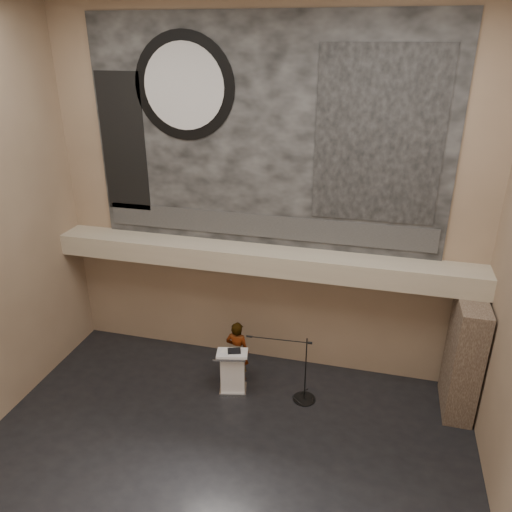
# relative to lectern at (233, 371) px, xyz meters

# --- Properties ---
(floor) EXTENTS (10.00, 10.00, 0.00)m
(floor) POSITION_rel_lectern_xyz_m (0.36, -2.43, -0.55)
(floor) COLOR black
(floor) RESTS_ON ground
(wall_back) EXTENTS (10.00, 0.02, 8.50)m
(wall_back) POSITION_rel_lectern_xyz_m (0.36, 1.57, 3.70)
(wall_back) COLOR #836B53
(wall_back) RESTS_ON floor
(wall_front) EXTENTS (10.00, 0.02, 8.50)m
(wall_front) POSITION_rel_lectern_xyz_m (0.36, -6.43, 3.70)
(wall_front) COLOR #836B53
(wall_front) RESTS_ON floor
(soffit) EXTENTS (10.00, 0.80, 0.50)m
(soffit) POSITION_rel_lectern_xyz_m (0.36, 1.17, 2.40)
(soffit) COLOR tan
(soffit) RESTS_ON wall_back
(sprinkler_left) EXTENTS (0.04, 0.04, 0.06)m
(sprinkler_left) POSITION_rel_lectern_xyz_m (-1.24, 1.12, 2.12)
(sprinkler_left) COLOR #B2893D
(sprinkler_left) RESTS_ON soffit
(sprinkler_right) EXTENTS (0.04, 0.04, 0.06)m
(sprinkler_right) POSITION_rel_lectern_xyz_m (2.26, 1.12, 2.12)
(sprinkler_right) COLOR #B2893D
(sprinkler_right) RESTS_ON soffit
(banner) EXTENTS (8.00, 0.05, 5.00)m
(banner) POSITION_rel_lectern_xyz_m (0.36, 1.54, 5.15)
(banner) COLOR black
(banner) RESTS_ON wall_back
(banner_text_strip) EXTENTS (7.76, 0.02, 0.55)m
(banner_text_strip) POSITION_rel_lectern_xyz_m (0.36, 1.50, 3.10)
(banner_text_strip) COLOR #2F2F2F
(banner_text_strip) RESTS_ON banner
(banner_clock_rim) EXTENTS (2.30, 0.02, 2.30)m
(banner_clock_rim) POSITION_rel_lectern_xyz_m (-1.44, 1.50, 6.15)
(banner_clock_rim) COLOR black
(banner_clock_rim) RESTS_ON banner
(banner_clock_face) EXTENTS (1.84, 0.02, 1.84)m
(banner_clock_face) POSITION_rel_lectern_xyz_m (-1.44, 1.48, 6.15)
(banner_clock_face) COLOR silver
(banner_clock_face) RESTS_ON banner
(banner_building_print) EXTENTS (2.60, 0.02, 3.60)m
(banner_building_print) POSITION_rel_lectern_xyz_m (2.76, 1.50, 5.25)
(banner_building_print) COLOR black
(banner_building_print) RESTS_ON banner
(banner_brick_print) EXTENTS (1.10, 0.02, 3.20)m
(banner_brick_print) POSITION_rel_lectern_xyz_m (-3.04, 1.50, 4.85)
(banner_brick_print) COLOR black
(banner_brick_print) RESTS_ON banner
(stone_pier) EXTENTS (0.60, 1.40, 2.70)m
(stone_pier) POSITION_rel_lectern_xyz_m (5.01, 0.72, 0.80)
(stone_pier) COLOR #46362B
(stone_pier) RESTS_ON floor
(lectern) EXTENTS (0.80, 0.64, 1.13)m
(lectern) POSITION_rel_lectern_xyz_m (0.00, 0.00, 0.00)
(lectern) COLOR silver
(lectern) RESTS_ON floor
(binder) EXTENTS (0.36, 0.32, 0.04)m
(binder) POSITION_rel_lectern_xyz_m (0.04, 0.01, 0.56)
(binder) COLOR black
(binder) RESTS_ON lectern
(papers) EXTENTS (0.25, 0.32, 0.00)m
(papers) POSITION_rel_lectern_xyz_m (-0.14, -0.03, 0.55)
(papers) COLOR white
(papers) RESTS_ON lectern
(speaker_person) EXTENTS (0.62, 0.44, 1.59)m
(speaker_person) POSITION_rel_lectern_xyz_m (-0.02, 0.47, 0.24)
(speaker_person) COLOR silver
(speaker_person) RESTS_ON floor
(mic_stand) EXTENTS (1.62, 0.52, 1.66)m
(mic_stand) POSITION_rel_lectern_xyz_m (1.63, 0.11, -0.29)
(mic_stand) COLOR black
(mic_stand) RESTS_ON floor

